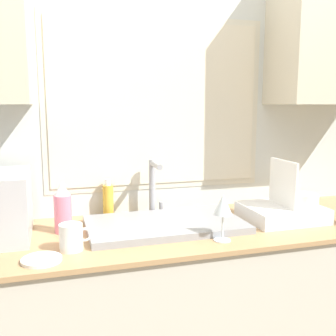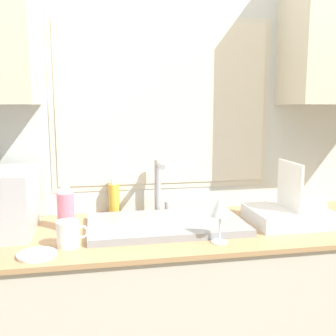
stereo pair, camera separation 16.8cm
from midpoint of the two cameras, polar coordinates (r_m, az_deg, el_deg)
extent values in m
cube|color=beige|center=(1.98, -1.48, -21.38)|extent=(2.32, 0.64, 0.87)
cube|color=tan|center=(1.79, -1.54, -8.98)|extent=(2.35, 0.67, 0.02)
cube|color=silver|center=(2.05, -4.16, 5.15)|extent=(6.00, 0.06, 2.60)
cube|color=beige|center=(2.02, -4.02, 9.21)|extent=(1.13, 0.01, 0.87)
cube|color=beige|center=(2.01, -4.00, 9.21)|extent=(1.07, 0.01, 0.81)
cube|color=beige|center=(2.26, 20.21, 17.82)|extent=(0.56, 0.32, 0.72)
cube|color=gray|center=(1.79, -3.16, -8.20)|extent=(0.70, 0.40, 0.03)
cylinder|color=#99999E|center=(1.98, -4.76, -2.82)|extent=(0.03, 0.03, 0.28)
cylinder|color=#99999E|center=(1.88, -4.34, 0.40)|extent=(0.03, 0.15, 0.03)
cylinder|color=#99999E|center=(2.01, -3.32, -5.78)|extent=(0.02, 0.02, 0.06)
cube|color=white|center=(1.96, 13.83, -6.32)|extent=(0.36, 0.30, 0.07)
cube|color=white|center=(1.92, 14.00, -2.15)|extent=(0.01, 0.22, 0.22)
cylinder|color=white|center=(1.95, 17.06, -4.51)|extent=(0.12, 0.12, 0.06)
cylinder|color=#D8728C|center=(1.79, -17.65, -6.40)|extent=(0.07, 0.07, 0.17)
cone|color=silver|center=(1.76, -17.83, -2.89)|extent=(0.07, 0.07, 0.06)
cylinder|color=gold|center=(1.99, -11.10, -4.71)|extent=(0.05, 0.05, 0.16)
cylinder|color=white|center=(1.97, -11.19, -2.06)|extent=(0.03, 0.03, 0.03)
cylinder|color=white|center=(1.57, -16.94, -9.64)|extent=(0.09, 0.09, 0.10)
torus|color=white|center=(1.57, -15.03, -9.37)|extent=(0.06, 0.01, 0.06)
cylinder|color=silver|center=(1.63, 4.92, -10.42)|extent=(0.07, 0.07, 0.00)
cylinder|color=silver|center=(1.61, 4.94, -8.58)|extent=(0.01, 0.01, 0.11)
cone|color=silver|center=(1.59, 4.99, -5.33)|extent=(0.08, 0.08, 0.08)
cylinder|color=white|center=(1.52, -21.01, -12.37)|extent=(0.14, 0.14, 0.01)
camera|label=1|loc=(0.08, -92.86, -0.46)|focal=42.00mm
camera|label=2|loc=(0.08, 87.14, 0.46)|focal=42.00mm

